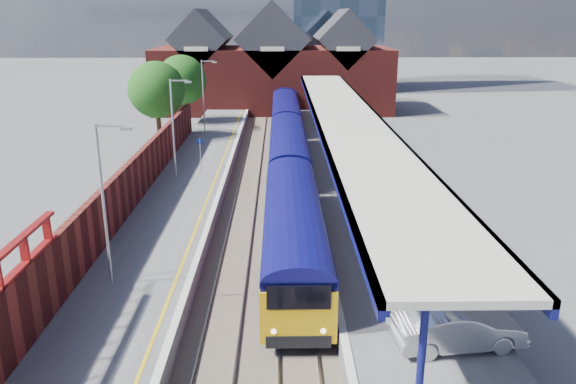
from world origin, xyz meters
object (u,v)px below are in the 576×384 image
(platform_sign, at_px, (200,149))
(parked_car_blue, at_px, (424,221))
(lamp_post_d, at_px, (205,92))
(parked_car_red, at_px, (420,222))
(parked_car_dark, at_px, (415,210))
(lamp_post_c, at_px, (175,123))
(lamp_post_b, at_px, (106,196))
(parked_car_silver, at_px, (459,327))
(train, at_px, (287,129))

(platform_sign, height_order, parked_car_blue, platform_sign)
(lamp_post_d, bearing_deg, parked_car_red, -61.46)
(platform_sign, height_order, parked_car_dark, platform_sign)
(lamp_post_c, distance_m, parked_car_red, 18.35)
(lamp_post_d, xyz_separation_m, parked_car_red, (14.54, -26.73, -3.22))
(lamp_post_c, height_order, platform_sign, lamp_post_c)
(parked_car_blue, bearing_deg, parked_car_red, 115.30)
(lamp_post_b, xyz_separation_m, parked_car_silver, (13.42, -5.09, -3.24))
(lamp_post_d, relative_size, parked_car_blue, 1.46)
(lamp_post_b, height_order, parked_car_dark, lamp_post_b)
(parked_car_dark, xyz_separation_m, parked_car_blue, (0.00, -2.02, 0.09))
(lamp_post_b, bearing_deg, lamp_post_c, 90.00)
(parked_car_dark, bearing_deg, parked_car_silver, -164.27)
(lamp_post_c, height_order, parked_car_red, lamp_post_c)
(lamp_post_d, relative_size, parked_car_silver, 1.54)
(lamp_post_c, distance_m, parked_car_silver, 25.21)
(lamp_post_c, height_order, lamp_post_d, same)
(lamp_post_d, height_order, platform_sign, lamp_post_d)
(lamp_post_d, xyz_separation_m, platform_sign, (1.36, -14.00, -2.30))
(parked_car_silver, xyz_separation_m, parked_car_dark, (1.44, 12.71, -0.17))
(parked_car_silver, distance_m, parked_car_blue, 10.79)
(lamp_post_b, xyz_separation_m, parked_car_red, (14.54, 5.27, -3.22))
(lamp_post_b, distance_m, parked_car_silver, 14.72)
(lamp_post_c, relative_size, parked_car_blue, 1.46)
(train, xyz_separation_m, lamp_post_d, (-7.86, 3.51, 2.87))
(parked_car_red, distance_m, parked_car_dark, 2.37)
(parked_car_red, bearing_deg, lamp_post_d, 38.48)
(parked_car_red, distance_m, parked_car_blue, 0.47)
(parked_car_blue, bearing_deg, parked_car_silver, 152.97)
(lamp_post_b, distance_m, lamp_post_d, 32.00)
(lamp_post_b, bearing_deg, parked_car_dark, 27.13)
(lamp_post_c, relative_size, platform_sign, 2.80)
(parked_car_dark, distance_m, parked_car_blue, 2.02)
(lamp_post_d, height_order, parked_car_dark, lamp_post_d)
(parked_car_silver, bearing_deg, parked_car_dark, -13.74)
(lamp_post_b, relative_size, parked_car_silver, 1.54)
(train, height_order, lamp_post_d, lamp_post_d)
(parked_car_blue, bearing_deg, parked_car_dark, -19.36)
(lamp_post_d, height_order, parked_car_blue, lamp_post_d)
(parked_car_red, height_order, parked_car_blue, parked_car_red)
(lamp_post_d, bearing_deg, parked_car_blue, -60.63)
(parked_car_dark, bearing_deg, lamp_post_c, 82.77)
(train, xyz_separation_m, parked_car_dark, (7.01, -20.87, -0.55))
(lamp_post_c, relative_size, lamp_post_d, 1.00)
(platform_sign, bearing_deg, train, 58.24)
(parked_car_red, bearing_deg, platform_sign, 55.93)
(lamp_post_c, bearing_deg, parked_car_red, -36.42)
(train, relative_size, parked_car_blue, 13.74)
(lamp_post_b, distance_m, parked_car_red, 15.80)
(train, height_order, lamp_post_b, lamp_post_b)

